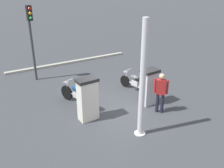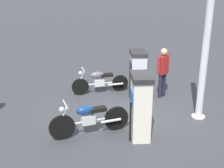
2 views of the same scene
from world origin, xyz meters
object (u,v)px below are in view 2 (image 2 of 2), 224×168
object	(u,v)px
fuel_pump_near	(138,74)
attendant_person	(163,69)
motorcycle_far_pump	(89,119)
fuel_pump_far	(140,106)
motorcycle_near_pump	(99,80)
canopy_support_pole	(205,52)

from	to	relation	value
fuel_pump_near	attendant_person	size ratio (longest dim) A/B	0.93
motorcycle_far_pump	attendant_person	bearing A→B (deg)	-128.18
motorcycle_far_pump	attendant_person	world-z (taller)	attendant_person
fuel_pump_far	fuel_pump_near	bearing A→B (deg)	-90.00
fuel_pump_far	attendant_person	distance (m)	2.91
fuel_pump_far	motorcycle_near_pump	size ratio (longest dim) A/B	0.88
fuel_pump_far	attendant_person	xyz separation A→B (m)	(-0.83, -2.78, 0.11)
fuel_pump_far	motorcycle_far_pump	world-z (taller)	fuel_pump_far
fuel_pump_near	attendant_person	bearing A→B (deg)	178.52
motorcycle_near_pump	canopy_support_pole	xyz separation A→B (m)	(-3.11, 1.73, 1.50)
motorcycle_near_pump	fuel_pump_far	bearing A→B (deg)	114.08
attendant_person	motorcycle_far_pump	bearing A→B (deg)	51.82
fuel_pump_far	motorcycle_near_pump	distance (m)	3.29
fuel_pump_near	motorcycle_near_pump	size ratio (longest dim) A/B	0.81
fuel_pump_near	canopy_support_pole	distance (m)	2.63
attendant_person	canopy_support_pole	size ratio (longest dim) A/B	0.42
motorcycle_near_pump	fuel_pump_near	bearing A→B (deg)	172.43
fuel_pump_far	canopy_support_pole	world-z (taller)	canopy_support_pole
fuel_pump_near	motorcycle_near_pump	distance (m)	1.39
fuel_pump_near	fuel_pump_far	distance (m)	2.81
motorcycle_near_pump	attendant_person	xyz separation A→B (m)	(-2.17, 0.20, 0.51)
motorcycle_near_pump	motorcycle_far_pump	xyz separation A→B (m)	(-0.01, 2.94, -0.01)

